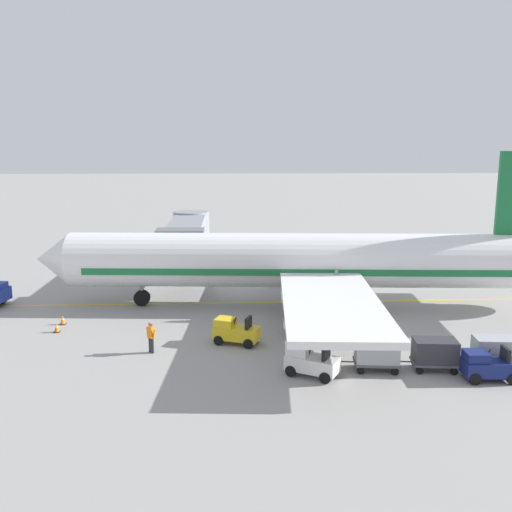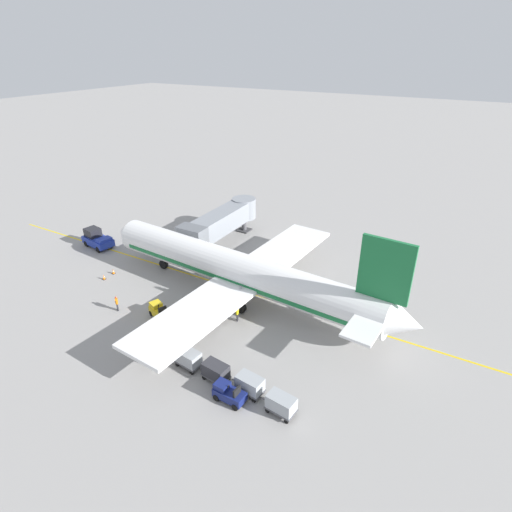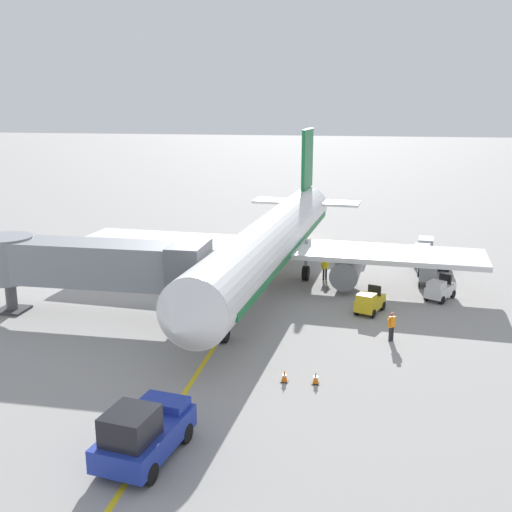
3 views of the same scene
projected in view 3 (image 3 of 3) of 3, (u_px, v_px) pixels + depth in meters
ground_plane at (260, 277)px, 46.56m from camera, size 400.00×400.00×0.00m
gate_lead_in_line at (260, 277)px, 46.56m from camera, size 0.24×80.00×0.01m
parked_airliner at (271, 242)px, 43.98m from camera, size 30.29×37.35×10.63m
jet_bridge at (92, 263)px, 37.16m from camera, size 14.58×3.50×4.98m
pushback_tractor at (143, 433)px, 22.60m from camera, size 2.85×4.69×2.40m
baggage_tug_lead at (370, 302)px, 38.52m from camera, size 2.02×2.76×1.62m
baggage_tug_trailing at (441, 260)px, 48.85m from camera, size 1.38×2.55×1.62m
baggage_tug_spare at (440, 290)px, 41.10m from camera, size 2.29×2.76×1.62m
baggage_cart_front at (428, 273)px, 44.33m from camera, size 1.53×2.96×1.58m
baggage_cart_second_in_train at (427, 263)px, 47.04m from camera, size 1.53×2.96×1.58m
baggage_cart_third_in_train at (422, 253)px, 50.03m from camera, size 1.53×2.96×1.58m
baggage_cart_tail_end at (426, 245)px, 52.77m from camera, size 1.53×2.96×1.58m
ground_crew_wing_walker at (325, 267)px, 45.77m from camera, size 0.70×0.38×1.69m
ground_crew_loader at (392, 325)px, 33.93m from camera, size 0.55×0.60×1.69m
safety_cone_nose_left at (284, 376)px, 29.11m from camera, size 0.36×0.36×0.59m
safety_cone_nose_right at (316, 378)px, 28.91m from camera, size 0.36×0.36×0.59m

